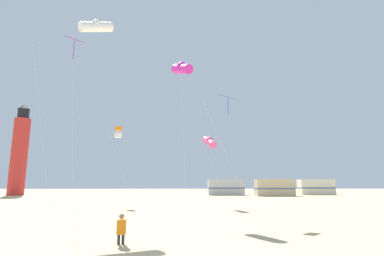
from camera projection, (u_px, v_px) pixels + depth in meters
The scene contains 11 objects.
kite_flyer_standing at pixel (121, 229), 11.09m from camera, with size 0.40×0.54×1.16m.
kite_tube_magenta at pixel (182, 68), 21.75m from camera, with size 1.71×2.55×11.19m.
kite_tube_rainbow at pixel (209, 142), 29.16m from camera, with size 2.80×3.05×6.90m.
kite_tube_white at pixel (96, 26), 21.24m from camera, with size 2.88×2.78×13.94m.
kite_diamond_blue at pixel (228, 102), 20.50m from camera, with size 3.21×2.68×8.30m.
kite_box_orange at pixel (118, 132), 31.12m from camera, with size 2.71×2.42×8.05m.
kite_diamond_violet at pixel (72, 46), 16.63m from camera, with size 2.75×2.75×10.45m.
lighthouse_distant at pixel (20, 152), 54.70m from camera, with size 2.80×2.80×16.80m.
rv_van_silver at pixel (226, 187), 53.85m from camera, with size 6.46×2.38×2.80m.
rv_van_tan at pixel (274, 188), 50.26m from camera, with size 6.50×2.51×2.80m.
rv_van_cream at pixel (316, 187), 55.88m from camera, with size 6.50×2.50×2.80m.
Camera 1 is at (0.29, -6.93, 2.32)m, focal length 27.92 mm.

